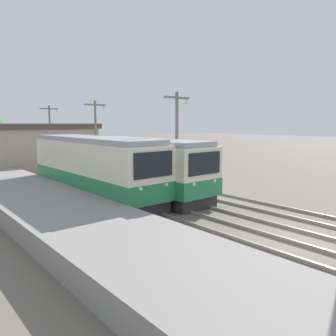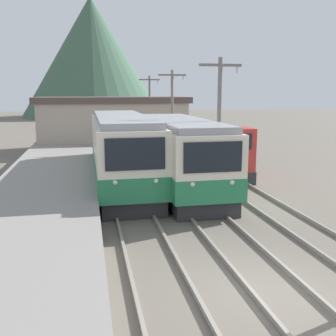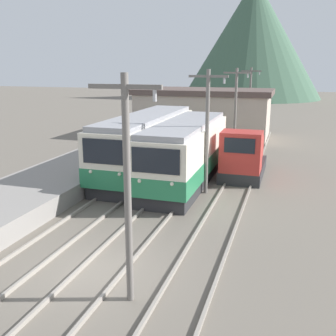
{
  "view_description": "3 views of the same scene",
  "coord_description": "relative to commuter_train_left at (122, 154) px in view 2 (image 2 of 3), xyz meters",
  "views": [
    {
      "loc": [
        -11.89,
        -5.86,
        4.55
      ],
      "look_at": [
        0.34,
        8.46,
        1.95
      ],
      "focal_mm": 35.0,
      "sensor_mm": 36.0,
      "label": 1
    },
    {
      "loc": [
        -4.28,
        -8.23,
        4.86
      ],
      "look_at": [
        -0.81,
        8.79,
        1.51
      ],
      "focal_mm": 42.0,
      "sensor_mm": 36.0,
      "label": 2
    },
    {
      "loc": [
        5.76,
        -10.46,
        6.59
      ],
      "look_at": [
        0.13,
        7.52,
        1.67
      ],
      "focal_mm": 42.0,
      "sensor_mm": 36.0,
      "label": 3
    }
  ],
  "objects": [
    {
      "name": "shunting_locomotive",
      "position": [
        5.8,
        1.37,
        -0.52
      ],
      "size": [
        2.4,
        5.48,
        3.0
      ],
      "color": "#28282B",
      "rests_on": "ground"
    },
    {
      "name": "ground_plane",
      "position": [
        2.6,
        -11.83,
        -1.73
      ],
      "size": [
        200.0,
        200.0,
        0.0
      ],
      "primitive_type": "plane",
      "color": "#665E54"
    },
    {
      "name": "station_building",
      "position": [
        0.43,
        14.17,
        0.54
      ],
      "size": [
        12.6,
        6.3,
        4.49
      ],
      "color": "#AD9E8E",
      "rests_on": "ground"
    },
    {
      "name": "commuter_train_left",
      "position": [
        0.0,
        0.0,
        0.0
      ],
      "size": [
        2.84,
        11.68,
        3.73
      ],
      "color": "#28282B",
      "rests_on": "ground"
    },
    {
      "name": "commuter_train_center",
      "position": [
        2.8,
        -1.18,
        -0.06
      ],
      "size": [
        2.84,
        10.56,
        3.57
      ],
      "color": "#28282B",
      "rests_on": "ground"
    },
    {
      "name": "catenary_mast_mid",
      "position": [
        4.31,
        -2.62,
        1.8
      ],
      "size": [
        2.0,
        0.2,
        6.43
      ],
      "color": "slate",
      "rests_on": "ground"
    },
    {
      "name": "catenary_mast_far",
      "position": [
        4.31,
        7.75,
        1.8
      ],
      "size": [
        2.0,
        0.2,
        6.43
      ],
      "color": "slate",
      "rests_on": "ground"
    },
    {
      "name": "track_left",
      "position": [
        -0.0,
        -11.83,
        -1.66
      ],
      "size": [
        1.54,
        60.0,
        0.14
      ],
      "color": "gray",
      "rests_on": "ground"
    },
    {
      "name": "mountain_backdrop",
      "position": [
        -0.31,
        63.44,
        10.06
      ],
      "size": [
        28.46,
        28.46,
        23.59
      ],
      "color": "#3D5B47",
      "rests_on": "ground"
    },
    {
      "name": "platform_left",
      "position": [
        -3.65,
        -11.83,
        -1.28
      ],
      "size": [
        4.5,
        54.0,
        0.9
      ],
      "primitive_type": "cube",
      "color": "gray",
      "rests_on": "ground"
    },
    {
      "name": "catenary_mast_distant",
      "position": [
        4.31,
        18.13,
        1.8
      ],
      "size": [
        2.0,
        0.2,
        6.43
      ],
      "color": "slate",
      "rests_on": "ground"
    },
    {
      "name": "track_center",
      "position": [
        2.8,
        -11.83,
        -1.66
      ],
      "size": [
        1.54,
        60.0,
        0.14
      ],
      "color": "gray",
      "rests_on": "ground"
    }
  ]
}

